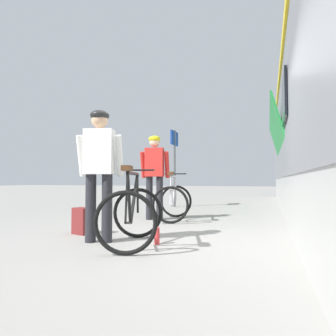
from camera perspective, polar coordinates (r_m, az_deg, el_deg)
ground_plane at (r=4.15m, az=2.46°, el=-13.74°), size 80.00×80.00×0.00m
cyclist_near_in_red at (r=6.30m, az=-2.58°, el=-0.24°), size 0.65×0.38×1.76m
cyclist_far_in_white at (r=4.11m, az=-12.93°, el=0.98°), size 0.66×0.41×1.76m
bicycle_near_silver at (r=6.21m, az=1.00°, el=-6.22°), size 0.90×1.19×0.99m
bicycle_far_black at (r=3.84m, az=-6.80°, el=-8.57°), size 0.99×1.23×0.99m
backpack_on_platform at (r=4.83m, az=-16.04°, el=-9.64°), size 0.32×0.26×0.40m
water_bottle_near_the_bikes at (r=3.94m, az=-2.11°, el=-12.78°), size 0.07×0.07×0.21m
platform_sign_post at (r=9.41m, az=1.21°, el=2.51°), size 0.08×0.70×2.40m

